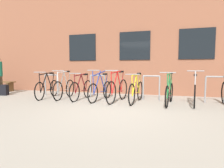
# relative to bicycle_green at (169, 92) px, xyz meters

# --- Properties ---
(ground_plane) EXTENTS (42.00, 42.00, 0.00)m
(ground_plane) POSITION_rel_bicycle_green_xyz_m (-1.38, -1.28, -0.37)
(ground_plane) COLOR #9E998E
(storefront_building) EXTENTS (28.00, 5.42, 5.06)m
(storefront_building) POSITION_rel_bicycle_green_xyz_m (-1.38, 4.61, 2.16)
(storefront_building) COLOR brown
(storefront_building) RESTS_ON ground
(bike_rack) EXTENTS (6.61, 0.05, 0.87)m
(bike_rack) POSITION_rel_bicycle_green_xyz_m (-1.59, 0.62, 0.16)
(bike_rack) COLOR gray
(bike_rack) RESTS_ON ground
(bicycle_green) EXTENTS (0.44, 1.72, 1.02)m
(bicycle_green) POSITION_rel_bicycle_green_xyz_m (0.00, 0.00, 0.00)
(bicycle_green) COLOR black
(bicycle_green) RESTS_ON ground
(bicycle_silver) EXTENTS (0.44, 1.64, 1.07)m
(bicycle_silver) POSITION_rel_bicycle_green_xyz_m (0.74, 0.12, 0.00)
(bicycle_silver) COLOR black
(bicycle_silver) RESTS_ON ground
(bicycle_yellow) EXTENTS (0.44, 1.70, 0.98)m
(bicycle_yellow) POSITION_rel_bicycle_green_xyz_m (-1.03, 0.04, 0.00)
(bicycle_yellow) COLOR black
(bicycle_yellow) RESTS_ON ground
(bicycle_blue) EXTENTS (0.44, 1.72, 1.08)m
(bicycle_blue) POSITION_rel_bicycle_green_xyz_m (-2.27, 0.08, 0.00)
(bicycle_blue) COLOR black
(bicycle_blue) RESTS_ON ground
(bicycle_white) EXTENTS (0.44, 1.65, 1.06)m
(bicycle_white) POSITION_rel_bicycle_green_xyz_m (-3.70, 0.14, 0.01)
(bicycle_white) COLOR black
(bicycle_white) RESTS_ON ground
(bicycle_maroon) EXTENTS (0.44, 1.68, 0.98)m
(bicycle_maroon) POSITION_rel_bicycle_green_xyz_m (-2.99, 0.10, 0.00)
(bicycle_maroon) COLOR black
(bicycle_maroon) RESTS_ON ground
(bicycle_black) EXTENTS (0.44, 1.75, 1.01)m
(bicycle_black) POSITION_rel_bicycle_green_xyz_m (-4.39, 0.08, -0.00)
(bicycle_black) COLOR black
(bicycle_black) RESTS_ON ground
(bicycle_red) EXTENTS (0.45, 1.75, 1.08)m
(bicycle_red) POSITION_rel_bicycle_green_xyz_m (-1.65, 0.02, 0.03)
(bicycle_red) COLOR black
(bicycle_red) RESTS_ON ground
(backpack) EXTENTS (0.31, 0.25, 0.44)m
(backpack) POSITION_rel_bicycle_green_xyz_m (-6.51, 0.16, -0.15)
(backpack) COLOR black
(backpack) RESTS_ON ground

